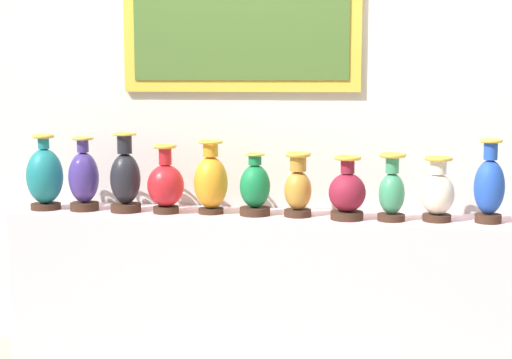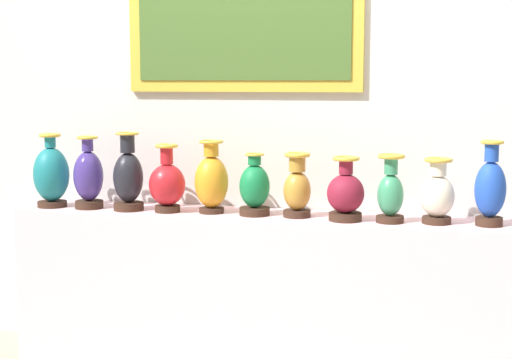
# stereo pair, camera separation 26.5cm
# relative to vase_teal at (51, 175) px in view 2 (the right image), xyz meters

# --- Properties ---
(display_shelf) EXTENTS (2.52, 0.41, 0.82)m
(display_shelf) POSITION_rel_vase_teal_xyz_m (1.12, 0.06, -0.58)
(display_shelf) COLOR beige
(display_shelf) RESTS_ON ground_plane
(back_wall) EXTENTS (5.26, 0.14, 2.97)m
(back_wall) POSITION_rel_vase_teal_xyz_m (1.11, 0.32, 0.50)
(back_wall) COLOR silver
(back_wall) RESTS_ON ground_plane
(vase_teal) EXTENTS (0.19, 0.19, 0.39)m
(vase_teal) POSITION_rel_vase_teal_xyz_m (0.00, 0.00, 0.00)
(vase_teal) COLOR #382319
(vase_teal) RESTS_ON display_shelf
(vase_indigo) EXTENTS (0.16, 0.16, 0.38)m
(vase_indigo) POSITION_rel_vase_teal_xyz_m (0.21, 0.01, -0.01)
(vase_indigo) COLOR #382319
(vase_indigo) RESTS_ON display_shelf
(vase_onyx) EXTENTS (0.16, 0.16, 0.41)m
(vase_onyx) POSITION_rel_vase_teal_xyz_m (0.44, 0.00, -0.00)
(vase_onyx) COLOR #382319
(vase_onyx) RESTS_ON display_shelf
(vase_crimson) EXTENTS (0.19, 0.19, 0.35)m
(vase_crimson) POSITION_rel_vase_teal_xyz_m (0.66, 0.01, -0.03)
(vase_crimson) COLOR #382319
(vase_crimson) RESTS_ON display_shelf
(vase_amber) EXTENTS (0.17, 0.17, 0.37)m
(vase_amber) POSITION_rel_vase_teal_xyz_m (0.89, 0.04, -0.01)
(vase_amber) COLOR #382319
(vase_amber) RESTS_ON display_shelf
(vase_emerald) EXTENTS (0.15, 0.15, 0.31)m
(vase_emerald) POSITION_rel_vase_teal_xyz_m (1.12, 0.03, -0.04)
(vase_emerald) COLOR #382319
(vase_emerald) RESTS_ON display_shelf
(vase_ochre) EXTENTS (0.14, 0.14, 0.32)m
(vase_ochre) POSITION_rel_vase_teal_xyz_m (1.33, 0.03, -0.03)
(vase_ochre) COLOR #382319
(vase_ochre) RESTS_ON display_shelf
(vase_burgundy) EXTENTS (0.18, 0.18, 0.31)m
(vase_burgundy) POSITION_rel_vase_teal_xyz_m (1.58, -0.01, -0.04)
(vase_burgundy) COLOR #382319
(vase_burgundy) RESTS_ON display_shelf
(vase_jade) EXTENTS (0.13, 0.13, 0.33)m
(vase_jade) POSITION_rel_vase_teal_xyz_m (1.79, 0.00, -0.03)
(vase_jade) COLOR #382319
(vase_jade) RESTS_ON display_shelf
(vase_ivory) EXTENTS (0.16, 0.16, 0.31)m
(vase_ivory) POSITION_rel_vase_teal_xyz_m (2.01, 0.03, -0.03)
(vase_ivory) COLOR #382319
(vase_ivory) RESTS_ON display_shelf
(vase_sapphire) EXTENTS (0.14, 0.14, 0.40)m
(vase_sapphire) POSITION_rel_vase_teal_xyz_m (2.24, 0.03, 0.00)
(vase_sapphire) COLOR #382319
(vase_sapphire) RESTS_ON display_shelf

